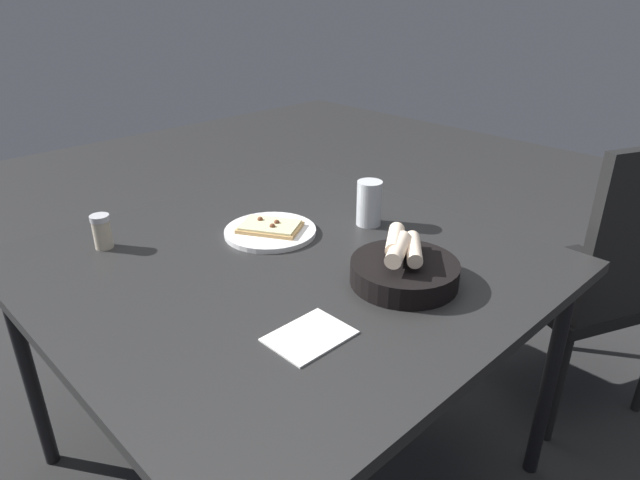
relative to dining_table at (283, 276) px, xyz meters
The scene contains 8 objects.
ground 0.66m from the dining_table, ahead, with size 8.00×8.00×0.00m, color #282828.
dining_table is the anchor object (origin of this frame).
pizza_plate 0.17m from the dining_table, 61.91° to the left, with size 0.25×0.25×0.04m.
bread_basket 0.32m from the dining_table, 66.60° to the right, with size 0.25×0.25×0.11m.
beer_glass 0.34m from the dining_table, ahead, with size 0.07×0.07×0.13m.
pepper_shaker 0.48m from the dining_table, 128.05° to the left, with size 0.05×0.05×0.09m.
napkin 0.35m from the dining_table, 121.79° to the right, with size 0.16×0.12×0.00m.
chair_near 1.01m from the dining_table, 28.85° to the right, with size 0.58×0.58×0.95m.
Camera 1 is at (-0.79, -0.95, 1.34)m, focal length 30.93 mm.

